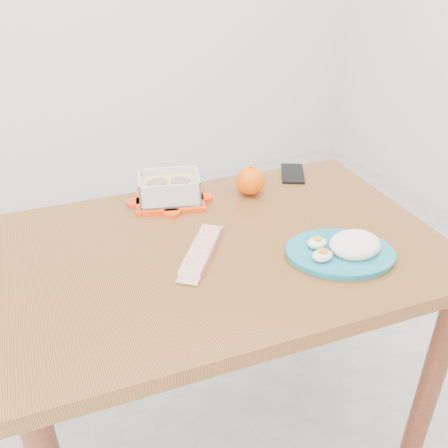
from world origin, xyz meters
name	(u,v)px	position (x,y,z in m)	size (l,w,h in m)	color
ground	(235,400)	(0.00, 0.00, 0.00)	(3.50, 3.50, 0.00)	#B7B7B2
dining_table	(224,279)	(-0.09, -0.10, 0.64)	(1.17, 0.84, 0.75)	brown
food_container	(169,189)	(-0.13, 0.17, 0.79)	(0.23, 0.20, 0.08)	#FF3C07
orange_fruit	(250,181)	(0.10, 0.11, 0.79)	(0.09, 0.09, 0.09)	orange
rice_plate	(345,248)	(0.15, -0.28, 0.77)	(0.35, 0.35, 0.07)	teal
candy_bar	(202,250)	(-0.16, -0.12, 0.76)	(0.21, 0.05, 0.02)	#AF2508
smartphone	(293,173)	(0.29, 0.17, 0.75)	(0.07, 0.14, 0.01)	black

